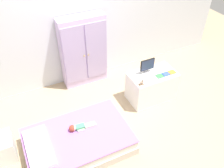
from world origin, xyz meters
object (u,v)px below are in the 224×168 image
object	(u,v)px
tv_monitor	(147,65)
book_orange	(172,72)
rocking_horse_toy	(142,82)
book_green	(160,76)
nightstand	(1,149)
wardrobe	(83,51)
book_blue	(166,74)
bed	(79,141)
tv_stand	(151,86)
doll	(77,127)

from	to	relation	value
tv_monitor	book_orange	bearing A→B (deg)	-25.74
rocking_horse_toy	book_green	size ratio (longest dim) A/B	0.97
rocking_horse_toy	book_orange	size ratio (longest dim) A/B	0.91
nightstand	wardrobe	distance (m)	2.09
book_blue	bed	bearing A→B (deg)	-167.86
tv_stand	book_green	world-z (taller)	book_green
rocking_horse_toy	book_green	distance (m)	0.39
doll	rocking_horse_toy	distance (m)	1.23
tv_monitor	book_orange	world-z (taller)	tv_monitor
book_blue	tv_monitor	bearing A→B (deg)	144.46
doll	rocking_horse_toy	xyz separation A→B (m)	(1.18, 0.21, 0.27)
bed	wardrobe	world-z (taller)	wardrobe
tv_stand	book_orange	world-z (taller)	book_orange
nightstand	book_green	world-z (taller)	book_green
book_orange	rocking_horse_toy	bearing A→B (deg)	-174.91
tv_stand	book_orange	distance (m)	0.43
rocking_horse_toy	book_blue	xyz separation A→B (m)	(0.51, 0.06, -0.04)
book_orange	tv_stand	bearing A→B (deg)	161.09
bed	nightstand	bearing A→B (deg)	163.20
doll	tv_stand	world-z (taller)	tv_stand
doll	tv_stand	bearing A→B (deg)	14.02
bed	tv_monitor	size ratio (longest dim) A/B	5.64
doll	rocking_horse_toy	bearing A→B (deg)	10.24
book_green	book_blue	world-z (taller)	book_blue
bed	rocking_horse_toy	world-z (taller)	rocking_horse_toy
wardrobe	tv_monitor	distance (m)	1.20
doll	book_blue	bearing A→B (deg)	9.07
wardrobe	tv_monitor	bearing A→B (deg)	-48.25
rocking_horse_toy	book_blue	size ratio (longest dim) A/B	0.95
doll	book_orange	size ratio (longest dim) A/B	3.29
doll	tv_monitor	bearing A→B (deg)	17.71
tv_stand	nightstand	bearing A→B (deg)	-176.21
nightstand	book_green	bearing A→B (deg)	1.38
rocking_horse_toy	wardrobe	bearing A→B (deg)	115.86
bed	doll	size ratio (longest dim) A/B	3.76
book_orange	tv_monitor	bearing A→B (deg)	154.26
tv_monitor	rocking_horse_toy	bearing A→B (deg)	-135.66
bed	wardrobe	xyz separation A→B (m)	(0.66, 1.45, 0.53)
wardrobe	nightstand	bearing A→B (deg)	-145.62
wardrobe	doll	bearing A→B (deg)	-114.80
nightstand	tv_monitor	distance (m)	2.54
bed	tv_stand	distance (m)	1.62
book_green	wardrobe	bearing A→B (deg)	130.90
tv_stand	tv_monitor	distance (m)	0.43
book_blue	nightstand	bearing A→B (deg)	-178.68
tv_monitor	doll	bearing A→B (deg)	-162.29
rocking_horse_toy	book_orange	distance (m)	0.64
doll	book_green	xyz separation A→B (m)	(1.56, 0.27, 0.22)
doll	book_orange	distance (m)	1.85
rocking_horse_toy	book_orange	xyz separation A→B (m)	(0.64, 0.06, -0.04)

